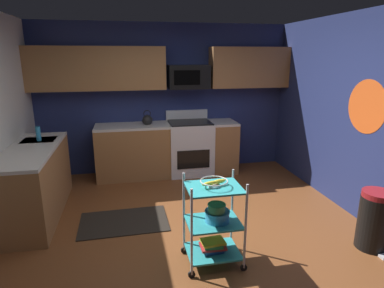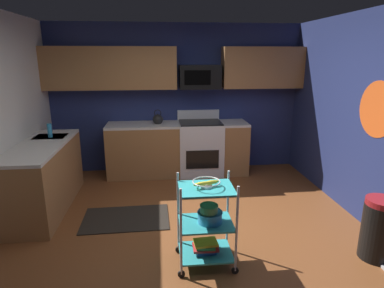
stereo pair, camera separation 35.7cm
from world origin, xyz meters
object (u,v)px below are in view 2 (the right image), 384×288
at_px(oven_range, 200,147).
at_px(trash_can, 379,229).
at_px(rolling_cart, 206,223).
at_px(book_stack, 206,246).
at_px(kettle, 158,119).
at_px(dish_soap_bottle, 50,130).
at_px(microwave, 200,77).
at_px(mixing_bowl_small, 209,209).
at_px(mixing_bowl_large, 210,216).
at_px(fruit_bowl, 206,183).

relative_size(oven_range, trash_can, 1.67).
height_order(rolling_cart, book_stack, rolling_cart).
xyz_separation_m(rolling_cart, kettle, (-0.45, 2.66, 0.54)).
relative_size(rolling_cart, dish_soap_bottle, 4.57).
height_order(rolling_cart, dish_soap_bottle, dish_soap_bottle).
xyz_separation_m(microwave, book_stack, (-0.28, -2.77, -1.51)).
bearing_deg(dish_soap_bottle, microwave, 22.02).
relative_size(rolling_cart, trash_can, 1.39).
height_order(mixing_bowl_small, trash_can, trash_can).
relative_size(microwave, dish_soap_bottle, 3.50).
height_order(mixing_bowl_large, dish_soap_bottle, dish_soap_bottle).
height_order(microwave, trash_can, microwave).
height_order(mixing_bowl_large, mixing_bowl_small, mixing_bowl_small).
height_order(book_stack, trash_can, trash_can).
xyz_separation_m(book_stack, kettle, (-0.45, 2.66, 0.81)).
bearing_deg(kettle, fruit_bowl, -80.35).
xyz_separation_m(oven_range, kettle, (-0.73, -0.00, 0.52)).
distance_m(microwave, mixing_bowl_large, 3.02).
bearing_deg(mixing_bowl_large, book_stack, 180.00).
relative_size(rolling_cart, book_stack, 3.56).
xyz_separation_m(microwave, dish_soap_bottle, (-2.27, -0.92, -0.68)).
relative_size(dish_soap_bottle, trash_can, 0.30).
bearing_deg(dish_soap_bottle, kettle, 27.77).
relative_size(kettle, trash_can, 0.40).
relative_size(microwave, kettle, 2.65).
height_order(mixing_bowl_small, kettle, kettle).
bearing_deg(book_stack, oven_range, 83.95).
bearing_deg(rolling_cart, dish_soap_bottle, 137.19).
relative_size(oven_range, mixing_bowl_large, 4.37).
height_order(oven_range, mixing_bowl_large, oven_range).
height_order(mixing_bowl_small, dish_soap_bottle, dish_soap_bottle).
bearing_deg(microwave, fruit_bowl, -95.81).
relative_size(mixing_bowl_small, trash_can, 0.28).
bearing_deg(book_stack, rolling_cart, -90.00).
height_order(book_stack, dish_soap_bottle, dish_soap_bottle).
height_order(fruit_bowl, trash_can, fruit_bowl).
relative_size(oven_range, mixing_bowl_small, 6.04).
bearing_deg(dish_soap_bottle, rolling_cart, -42.81).
bearing_deg(rolling_cart, book_stack, 90.00).
xyz_separation_m(mixing_bowl_small, book_stack, (-0.02, 0.03, -0.43)).
height_order(microwave, mixing_bowl_small, microwave).
bearing_deg(trash_can, mixing_bowl_small, 177.79).
xyz_separation_m(rolling_cart, fruit_bowl, (-0.00, 0.00, 0.42)).
distance_m(book_stack, trash_can, 1.80).
bearing_deg(fruit_bowl, microwave, 84.19).
bearing_deg(fruit_bowl, rolling_cart, -82.87).
height_order(mixing_bowl_large, book_stack, mixing_bowl_large).
distance_m(oven_range, fruit_bowl, 2.71).
bearing_deg(fruit_bowl, trash_can, -2.99).
bearing_deg(book_stack, trash_can, -2.99).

